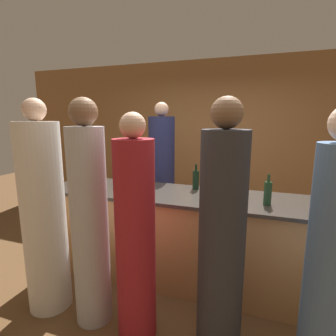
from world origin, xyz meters
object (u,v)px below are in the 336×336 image
Objects in this scene: ice_bucket at (97,173)px; wine_bottle_2 at (92,177)px; guest_4 at (90,221)px; bartender at (162,180)px; guest_2 at (222,239)px; wine_bottle_1 at (196,179)px; wine_bottle_0 at (268,193)px; guest_3 at (44,216)px; guest_0 at (135,237)px; guest_1 at (332,262)px.

wine_bottle_2 is at bearing -65.89° from ice_bucket.
bartender is at bearing 88.06° from guest_4.
guest_2 is 1.10m from guest_4.
bartender reaches higher than wine_bottle_1.
wine_bottle_0 is at bearing 27.43° from guest_4.
wine_bottle_0 is at bearing 64.36° from guest_2.
bartender is 6.33× the size of wine_bottle_2.
guest_3 reaches higher than guest_2.
wine_bottle_1 is 1.30m from ice_bucket.
guest_4 is at bearing 88.06° from bartender.
wine_bottle_0 is 1.91m from wine_bottle_2.
ice_bucket is at bearing 134.64° from guest_0.
guest_4 is 1.25m from ice_bucket.
wine_bottle_2 reaches higher than ice_bucket.
wine_bottle_1 is 1.40× the size of ice_bucket.
bartender is at bearing 57.84° from wine_bottle_2.
guest_2 is 1.74m from wine_bottle_2.
wine_bottle_0 is 0.92× the size of wine_bottle_2.
guest_4 is at bearing 177.20° from guest_0.
wine_bottle_0 is at bearing 20.79° from guest_3.
wine_bottle_0 reaches higher than ice_bucket.
bartender is at bearing 138.72° from wine_bottle_1.
wine_bottle_1 is (0.23, 1.09, 0.25)m from guest_0.
wine_bottle_2 is (-1.91, 0.01, 0.01)m from wine_bottle_0.
guest_2 is 1.60m from guest_3.
guest_1 reaches higher than wine_bottle_0.
guest_0 is 0.94× the size of guest_3.
bartender reaches higher than wine_bottle_0.
wine_bottle_2 is (-1.59, 0.68, 0.21)m from guest_2.
guest_4 reaches higher than wine_bottle_1.
guest_0 is 6.27× the size of wine_bottle_0.
guest_3 is 6.70× the size of wine_bottle_0.
wine_bottle_1 reaches higher than ice_bucket.
wine_bottle_1 is 1.20m from wine_bottle_2.
guest_1 is 0.85m from wine_bottle_0.
guest_2 is at bearing 124.13° from bartender.
guest_1 is 9.12× the size of ice_bucket.
guest_3 is 9.56× the size of ice_bucket.
guest_1 is at bearing -4.35° from guest_2.
bartender reaches higher than guest_4.
guest_0 reaches higher than wine_bottle_2.
guest_2 is 0.99× the size of guest_3.
bartender is 1.09× the size of guest_0.
guest_3 is 0.76m from wine_bottle_2.
bartender is 1.87m from guest_2.
guest_0 is 0.94m from guest_3.
wine_bottle_2 is at bearing 123.39° from guest_4.
wine_bottle_2 is 1.55× the size of ice_bucket.
wine_bottle_1 is (-0.76, 0.33, -0.00)m from wine_bottle_0.
guest_1 is 1.57m from wine_bottle_1.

